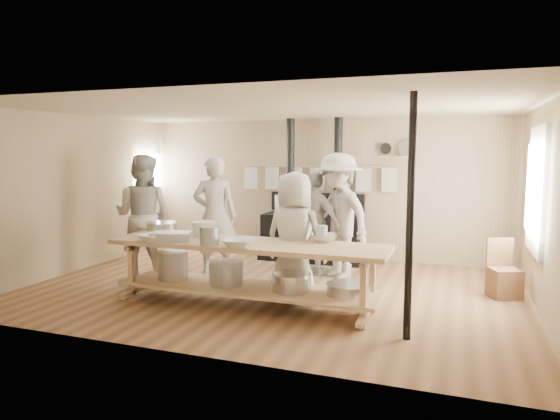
{
  "coord_description": "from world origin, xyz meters",
  "views": [
    {
      "loc": [
        2.52,
        -6.64,
        1.99
      ],
      "look_at": [
        0.05,
        0.2,
        1.14
      ],
      "focal_mm": 32.0,
      "sensor_mm": 36.0,
      "label": 1
    }
  ],
  "objects": [
    {
      "name": "bowl_steel_b",
      "position": [
        0.92,
        -0.57,
        0.9
      ],
      "size": [
        0.36,
        0.36,
        0.11
      ],
      "primitive_type": "imported",
      "rotation": [
        0.0,
        0.0,
        3.22
      ],
      "color": "silver",
      "rests_on": "prep_table"
    },
    {
      "name": "prep_table",
      "position": [
        -0.01,
        -0.9,
        0.52
      ],
      "size": [
        3.6,
        0.9,
        0.85
      ],
      "color": "tan",
      "rests_on": "ground"
    },
    {
      "name": "bowl_white_a",
      "position": [
        -1.18,
        -1.23,
        0.89
      ],
      "size": [
        0.47,
        0.47,
        0.09
      ],
      "primitive_type": "imported",
      "rotation": [
        0.0,
        0.0,
        -0.39
      ],
      "color": "white",
      "rests_on": "prep_table"
    },
    {
      "name": "cook_by_window",
      "position": [
        0.73,
        1.01,
        0.99
      ],
      "size": [
        1.47,
        1.34,
        1.98
      ],
      "primitive_type": "imported",
      "rotation": [
        0.0,
        0.0,
        -0.62
      ],
      "color": "#AEA69A",
      "rests_on": "ground"
    },
    {
      "name": "ground",
      "position": [
        0.0,
        0.0,
        0.0
      ],
      "size": [
        7.0,
        7.0,
        0.0
      ],
      "primitive_type": "plane",
      "color": "brown",
      "rests_on": "ground"
    },
    {
      "name": "room_shell",
      "position": [
        0.0,
        0.0,
        1.62
      ],
      "size": [
        7.0,
        7.0,
        7.0
      ],
      "color": "tan",
      "rests_on": "ground"
    },
    {
      "name": "deep_bowl_enamel",
      "position": [
        -0.72,
        -0.72,
        0.95
      ],
      "size": [
        0.43,
        0.43,
        0.2
      ],
      "primitive_type": "cylinder",
      "rotation": [
        0.0,
        0.0,
        0.41
      ],
      "color": "white",
      "rests_on": "prep_table"
    },
    {
      "name": "towel_rail",
      "position": [
        0.0,
        2.4,
        1.56
      ],
      "size": [
        3.0,
        0.04,
        0.47
      ],
      "color": "tan",
      "rests_on": "ground"
    },
    {
      "name": "cook_left",
      "position": [
        -2.23,
        0.05,
        0.98
      ],
      "size": [
        1.05,
        0.87,
        1.95
      ],
      "primitive_type": "imported",
      "rotation": [
        0.0,
        0.0,
        3.29
      ],
      "color": "#AEA69A",
      "rests_on": "ground"
    },
    {
      "name": "pitcher",
      "position": [
        0.91,
        -0.62,
        0.96
      ],
      "size": [
        0.15,
        0.15,
        0.22
      ],
      "primitive_type": "cylinder",
      "rotation": [
        0.0,
        0.0,
        -0.09
      ],
      "color": "white",
      "rests_on": "prep_table"
    },
    {
      "name": "cook_center",
      "position": [
        0.5,
        -0.48,
        0.87
      ],
      "size": [
        0.92,
        0.67,
        1.74
      ],
      "primitive_type": "imported",
      "rotation": [
        0.0,
        0.0,
        2.99
      ],
      "color": "#AEA69A",
      "rests_on": "ground"
    },
    {
      "name": "left_opening",
      "position": [
        -3.45,
        2.0,
        1.6
      ],
      "size": [
        0.0,
        0.9,
        0.9
      ],
      "color": "white",
      "rests_on": "ground"
    },
    {
      "name": "bucket_galv",
      "position": [
        -0.36,
        -1.23,
        0.96
      ],
      "size": [
        0.3,
        0.3,
        0.23
      ],
      "primitive_type": "cylinder",
      "rotation": [
        0.0,
        0.0,
        0.26
      ],
      "color": "gray",
      "rests_on": "prep_table"
    },
    {
      "name": "back_wall_shelf",
      "position": [
        1.46,
        2.43,
        2.0
      ],
      "size": [
        0.63,
        0.14,
        0.32
      ],
      "color": "tan",
      "rests_on": "ground"
    },
    {
      "name": "window_right",
      "position": [
        3.47,
        0.6,
        1.5
      ],
      "size": [
        0.09,
        1.5,
        1.65
      ],
      "color": "beige",
      "rests_on": "ground"
    },
    {
      "name": "cook_right",
      "position": [
        0.34,
        1.07,
        0.84
      ],
      "size": [
        1.06,
        0.78,
        1.67
      ],
      "primitive_type": "imported",
      "rotation": [
        0.0,
        0.0,
        2.71
      ],
      "color": "#AEA69A",
      "rests_on": "ground"
    },
    {
      "name": "roasting_pan",
      "position": [
        -0.95,
        -1.14,
        0.91
      ],
      "size": [
        0.59,
        0.48,
        0.11
      ],
      "primitive_type": "cube",
      "rotation": [
        0.0,
        0.0,
        0.34
      ],
      "color": "#B2B2B7",
      "rests_on": "prep_table"
    },
    {
      "name": "mixing_bowl_large",
      "position": [
        -1.47,
        -0.57,
        0.92
      ],
      "size": [
        0.55,
        0.55,
        0.14
      ],
      "primitive_type": "cylinder",
      "rotation": [
        0.0,
        0.0,
        0.33
      ],
      "color": "silver",
      "rests_on": "prep_table"
    },
    {
      "name": "bowl_white_b",
      "position": [
        0.04,
        -1.23,
        0.9
      ],
      "size": [
        0.44,
        0.44,
        0.1
      ],
      "primitive_type": "imported",
      "rotation": [
        0.0,
        0.0,
        1.7
      ],
      "color": "white",
      "rests_on": "prep_table"
    },
    {
      "name": "support_post",
      "position": [
        2.05,
        -1.35,
        1.3
      ],
      "size": [
        0.08,
        0.08,
        2.6
      ],
      "primitive_type": "cylinder",
      "color": "black",
      "rests_on": "ground"
    },
    {
      "name": "chair",
      "position": [
        3.14,
        0.71,
        0.24
      ],
      "size": [
        0.49,
        0.49,
        0.8
      ],
      "rotation": [
        0.0,
        0.0,
        0.39
      ],
      "color": "brown",
      "rests_on": "ground"
    },
    {
      "name": "stove",
      "position": [
        -0.01,
        2.12,
        0.52
      ],
      "size": [
        1.9,
        0.75,
        2.6
      ],
      "color": "black",
      "rests_on": "ground"
    },
    {
      "name": "bowl_steel_a",
      "position": [
        -1.55,
        -0.57,
        0.89
      ],
      "size": [
        0.36,
        0.36,
        0.09
      ],
      "primitive_type": "imported",
      "rotation": [
        0.0,
        0.0,
        1.2
      ],
      "color": "silver",
      "rests_on": "prep_table"
    },
    {
      "name": "cook_far_left",
      "position": [
        -1.18,
        0.52,
        0.96
      ],
      "size": [
        0.82,
        0.67,
        1.93
      ],
      "primitive_type": "imported",
      "rotation": [
        0.0,
        0.0,
        3.48
      ],
      "color": "#AEA69A",
      "rests_on": "ground"
    }
  ]
}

